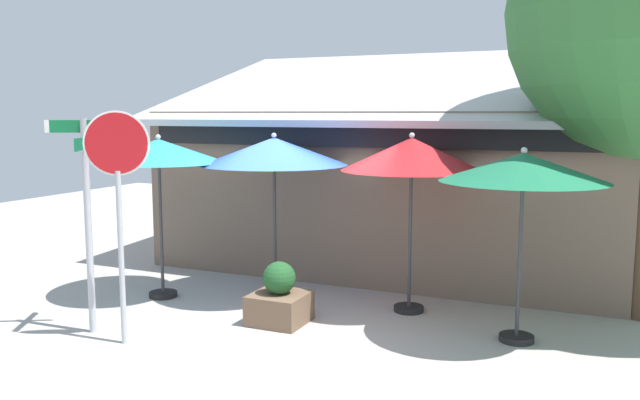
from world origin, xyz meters
name	(u,v)px	position (x,y,z in m)	size (l,w,h in m)	color
ground_plane	(279,329)	(0.00, 0.00, -0.05)	(28.00, 28.00, 0.10)	#ADA8A0
cafe_building	(400,181)	(0.27, 4.65, 1.56)	(8.78, 5.37, 4.24)	#705B4C
street_sign_post	(87,203)	(-2.15, -1.24, 1.74)	(0.81, 0.75, 2.83)	#A8AAB2
stop_sign	(118,182)	(-1.47, -1.40, 2.05)	(0.69, 0.42, 2.93)	#A8AAB2
patio_umbrella_teal_left	(159,152)	(-2.34, 0.52, 2.29)	(2.02, 2.02, 2.57)	black
patio_umbrella_royal_blue_center	(274,152)	(-0.72, 1.26, 2.29)	(2.29, 2.29, 2.59)	black
patio_umbrella_crimson_right	(412,156)	(1.44, 1.37, 2.29)	(2.03, 2.03, 2.62)	black
patio_umbrella_forest_green_far_right	(523,169)	(3.06, 0.70, 2.21)	(2.08, 2.08, 2.48)	black
sidewalk_planter	(279,299)	(-0.05, 0.12, 0.33)	(0.74, 0.74, 0.87)	brown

